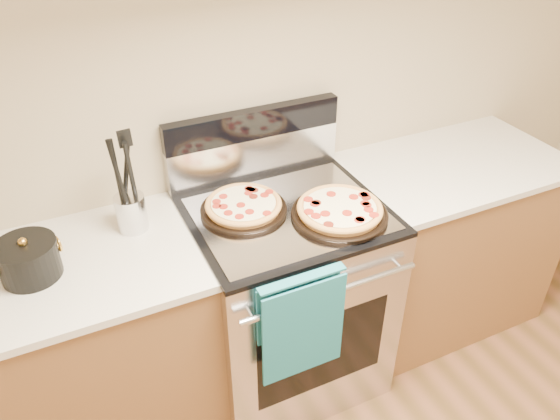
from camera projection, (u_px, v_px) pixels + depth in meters
name	position (u px, v px, depth m)	size (l,w,h in m)	color
wall_back	(248.00, 76.00, 2.15)	(4.00, 4.00, 0.00)	tan
range_body	(285.00, 299.00, 2.40)	(0.76, 0.68, 0.90)	#B7B7BC
oven_window	(322.00, 352.00, 2.15)	(0.56, 0.01, 0.40)	black
cooktop	(286.00, 213.00, 2.14)	(0.76, 0.68, 0.02)	black
backsplash_lower	(254.00, 156.00, 2.32)	(0.76, 0.06, 0.18)	silver
backsplash_upper	(253.00, 124.00, 2.23)	(0.76, 0.06, 0.12)	black
oven_handle	(332.00, 293.00, 1.92)	(0.03, 0.03, 0.70)	silver
dish_towel	(301.00, 323.00, 1.94)	(0.32, 0.05, 0.42)	#16576E
foil_sheet	(289.00, 214.00, 2.11)	(0.70, 0.55, 0.01)	gray
cabinet_left	(78.00, 363.00, 2.12)	(1.00, 0.62, 0.88)	brown
countertop_left	(50.00, 274.00, 1.86)	(1.02, 0.64, 0.03)	beige
cabinet_right	(440.00, 244.00, 2.74)	(1.00, 0.62, 0.88)	brown
countertop_right	(457.00, 165.00, 2.48)	(1.02, 0.64, 0.03)	beige
pepperoni_pizza_back	(244.00, 206.00, 2.11)	(0.33, 0.33, 0.04)	#C6863C
pepperoni_pizza_front	(340.00, 211.00, 2.08)	(0.37, 0.37, 0.05)	#C6863C
utensil_crock	(131.00, 213.00, 2.02)	(0.11, 0.11, 0.14)	silver
saucepan	(29.00, 261.00, 1.80)	(0.20, 0.20, 0.12)	black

